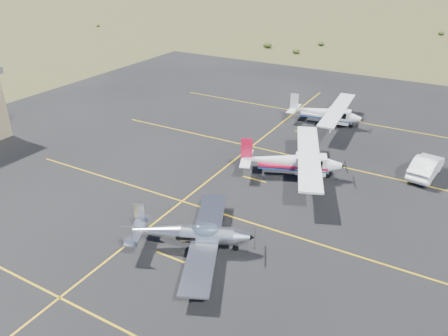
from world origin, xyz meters
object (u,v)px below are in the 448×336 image
Objects in this scene: sedan at (426,166)px; aircraft_cessna at (293,161)px; aircraft_plain at (326,113)px; aircraft_low_wing at (193,234)px.

aircraft_cessna is at bearing 37.67° from sedan.
aircraft_cessna is 1.04× the size of aircraft_plain.
aircraft_cessna is 2.36× the size of sedan.
aircraft_cessna reaches higher than aircraft_plain.
aircraft_low_wing is 23.87m from aircraft_plain.
aircraft_plain is at bearing 64.76° from aircraft_low_wing.
aircraft_cessna is (1.58, 11.62, 0.28)m from aircraft_low_wing.
sedan is at bearing 8.68° from aircraft_cessna.
aircraft_cessna is 12.32m from aircraft_plain.
aircraft_cessna is at bearing -88.87° from aircraft_plain.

